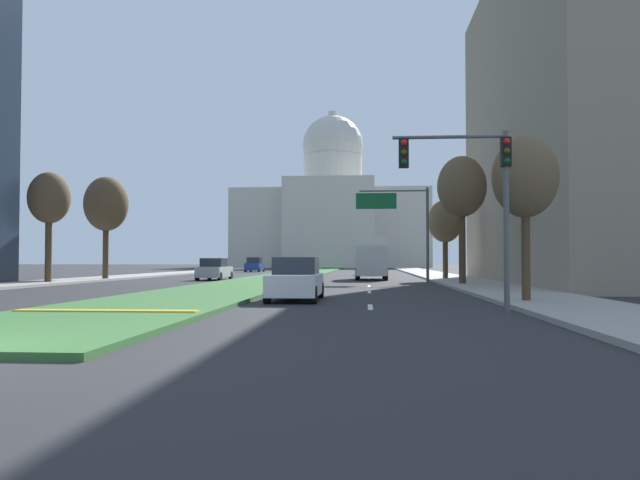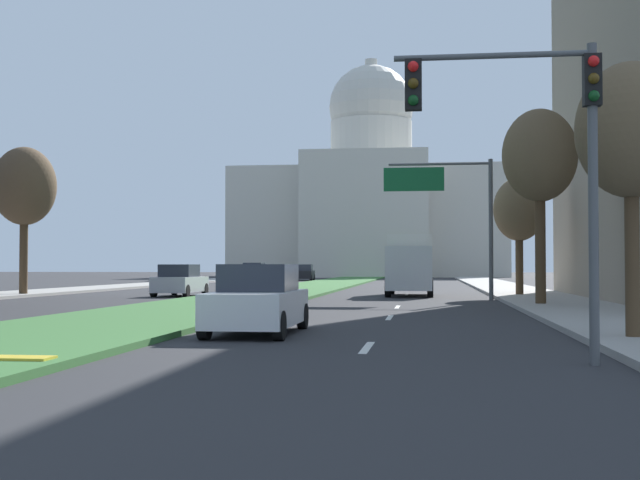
{
  "view_description": "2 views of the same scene",
  "coord_description": "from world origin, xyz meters",
  "px_view_note": "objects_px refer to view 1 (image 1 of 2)",
  "views": [
    {
      "loc": [
        7.05,
        -9.2,
        1.54
      ],
      "look_at": [
        2.03,
        57.35,
        3.62
      ],
      "focal_mm": 35.37,
      "sensor_mm": 36.0,
      "label": 1
    },
    {
      "loc": [
        8.34,
        -5.17,
        1.6
      ],
      "look_at": [
        1.08,
        51.45,
        3.31
      ],
      "focal_mm": 47.69,
      "sensor_mm": 36.0,
      "label": 2
    }
  ],
  "objects_px": {
    "sedan_very_far": "(288,265)",
    "overhead_guide_sign": "(401,215)",
    "capitol_building": "(332,217)",
    "traffic_light_near_right": "(476,180)",
    "street_tree_left_mid": "(49,200)",
    "street_tree_left_far": "(106,205)",
    "street_tree_right_near": "(525,178)",
    "sedan_lead_stopped": "(296,280)",
    "sedan_distant": "(370,267)",
    "box_truck_delivery": "(371,258)",
    "sedan_far_horizon": "(255,265)",
    "sedan_midblock": "(214,270)",
    "street_tree_right_mid": "(462,188)",
    "street_tree_right_far": "(445,222)"
  },
  "relations": [
    {
      "from": "street_tree_right_mid",
      "to": "sedan_very_far",
      "type": "relative_size",
      "value": 1.63
    },
    {
      "from": "overhead_guide_sign",
      "to": "sedan_distant",
      "type": "bearing_deg",
      "value": 96.5
    },
    {
      "from": "box_truck_delivery",
      "to": "sedan_very_far",
      "type": "bearing_deg",
      "value": 105.55
    },
    {
      "from": "traffic_light_near_right",
      "to": "sedan_very_far",
      "type": "distance_m",
      "value": 75.42
    },
    {
      "from": "street_tree_right_far",
      "to": "sedan_far_horizon",
      "type": "relative_size",
      "value": 1.36
    },
    {
      "from": "sedan_very_far",
      "to": "traffic_light_near_right",
      "type": "bearing_deg",
      "value": -78.72
    },
    {
      "from": "overhead_guide_sign",
      "to": "street_tree_left_far",
      "type": "xyz_separation_m",
      "value": [
        -21.7,
        1.67,
        1.0
      ]
    },
    {
      "from": "capitol_building",
      "to": "sedan_very_far",
      "type": "distance_m",
      "value": 36.78
    },
    {
      "from": "sedan_lead_stopped",
      "to": "street_tree_right_far",
      "type": "bearing_deg",
      "value": 70.46
    },
    {
      "from": "sedan_distant",
      "to": "street_tree_right_mid",
      "type": "bearing_deg",
      "value": -78.03
    },
    {
      "from": "box_truck_delivery",
      "to": "street_tree_left_mid",
      "type": "bearing_deg",
      "value": -152.02
    },
    {
      "from": "sedan_very_far",
      "to": "street_tree_right_near",
      "type": "bearing_deg",
      "value": -76.28
    },
    {
      "from": "street_tree_right_far",
      "to": "street_tree_right_near",
      "type": "bearing_deg",
      "value": -90.84
    },
    {
      "from": "box_truck_delivery",
      "to": "sedan_far_horizon",
      "type": "bearing_deg",
      "value": 115.95
    },
    {
      "from": "street_tree_left_far",
      "to": "sedan_far_horizon",
      "type": "distance_m",
      "value": 34.3
    },
    {
      "from": "street_tree_left_mid",
      "to": "sedan_distant",
      "type": "bearing_deg",
      "value": 50.03
    },
    {
      "from": "sedan_lead_stopped",
      "to": "box_truck_delivery",
      "type": "bearing_deg",
      "value": 83.28
    },
    {
      "from": "sedan_far_horizon",
      "to": "sedan_midblock",
      "type": "bearing_deg",
      "value": -85.19
    },
    {
      "from": "traffic_light_near_right",
      "to": "street_tree_right_mid",
      "type": "xyz_separation_m",
      "value": [
        2.44,
        19.15,
        1.94
      ]
    },
    {
      "from": "overhead_guide_sign",
      "to": "street_tree_left_far",
      "type": "relative_size",
      "value": 0.84
    },
    {
      "from": "sedan_midblock",
      "to": "street_tree_right_mid",
      "type": "bearing_deg",
      "value": -29.32
    },
    {
      "from": "sedan_far_horizon",
      "to": "sedan_very_far",
      "type": "height_order",
      "value": "sedan_far_horizon"
    },
    {
      "from": "sedan_lead_stopped",
      "to": "sedan_very_far",
      "type": "bearing_deg",
      "value": 97.47
    },
    {
      "from": "street_tree_left_mid",
      "to": "sedan_distant",
      "type": "xyz_separation_m",
      "value": [
        20.24,
        24.14,
        -4.54
      ]
    },
    {
      "from": "overhead_guide_sign",
      "to": "sedan_far_horizon",
      "type": "xyz_separation_m",
      "value": [
        -16.58,
        35.25,
        -3.77
      ]
    },
    {
      "from": "street_tree_left_mid",
      "to": "sedan_distant",
      "type": "relative_size",
      "value": 1.5
    },
    {
      "from": "street_tree_right_far",
      "to": "sedan_very_far",
      "type": "xyz_separation_m",
      "value": [
        -17.46,
        44.51,
        -3.56
      ]
    },
    {
      "from": "overhead_guide_sign",
      "to": "sedan_midblock",
      "type": "height_order",
      "value": "overhead_guide_sign"
    },
    {
      "from": "capitol_building",
      "to": "sedan_distant",
      "type": "height_order",
      "value": "capitol_building"
    },
    {
      "from": "capitol_building",
      "to": "sedan_midblock",
      "type": "bearing_deg",
      "value": -93.2
    },
    {
      "from": "street_tree_right_mid",
      "to": "capitol_building",
      "type": "bearing_deg",
      "value": 97.95
    },
    {
      "from": "overhead_guide_sign",
      "to": "sedan_lead_stopped",
      "type": "distance_m",
      "value": 21.01
    },
    {
      "from": "box_truck_delivery",
      "to": "sedan_midblock",
      "type": "bearing_deg",
      "value": -169.77
    },
    {
      "from": "traffic_light_near_right",
      "to": "street_tree_right_mid",
      "type": "bearing_deg",
      "value": 82.73
    },
    {
      "from": "box_truck_delivery",
      "to": "street_tree_right_far",
      "type": "bearing_deg",
      "value": -15.15
    },
    {
      "from": "sedan_distant",
      "to": "sedan_far_horizon",
      "type": "bearing_deg",
      "value": 131.13
    },
    {
      "from": "sedan_very_far",
      "to": "overhead_guide_sign",
      "type": "bearing_deg",
      "value": -73.86
    },
    {
      "from": "capitol_building",
      "to": "overhead_guide_sign",
      "type": "height_order",
      "value": "capitol_building"
    },
    {
      "from": "capitol_building",
      "to": "street_tree_right_near",
      "type": "xyz_separation_m",
      "value": [
        12.47,
        -105.24,
        -5.77
      ]
    },
    {
      "from": "sedan_lead_stopped",
      "to": "box_truck_delivery",
      "type": "xyz_separation_m",
      "value": [
        2.99,
        25.4,
        0.91
      ]
    },
    {
      "from": "traffic_light_near_right",
      "to": "box_truck_delivery",
      "type": "bearing_deg",
      "value": 95.14
    },
    {
      "from": "overhead_guide_sign",
      "to": "street_tree_right_far",
      "type": "relative_size",
      "value": 1.08
    },
    {
      "from": "street_tree_right_near",
      "to": "sedan_lead_stopped",
      "type": "height_order",
      "value": "street_tree_right_near"
    },
    {
      "from": "overhead_guide_sign",
      "to": "street_tree_right_far",
      "type": "height_order",
      "value": "overhead_guide_sign"
    },
    {
      "from": "street_tree_right_near",
      "to": "sedan_very_far",
      "type": "relative_size",
      "value": 1.24
    },
    {
      "from": "street_tree_right_near",
      "to": "sedan_far_horizon",
      "type": "height_order",
      "value": "street_tree_right_near"
    },
    {
      "from": "sedan_lead_stopped",
      "to": "overhead_guide_sign",
      "type": "bearing_deg",
      "value": 75.91
    },
    {
      "from": "traffic_light_near_right",
      "to": "street_tree_left_mid",
      "type": "distance_m",
      "value": 30.65
    },
    {
      "from": "street_tree_left_mid",
      "to": "street_tree_left_far",
      "type": "height_order",
      "value": "street_tree_left_far"
    },
    {
      "from": "street_tree_left_far",
      "to": "street_tree_right_mid",
      "type": "bearing_deg",
      "value": -17.88
    }
  ]
}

